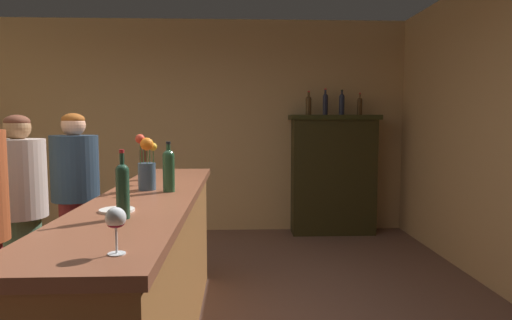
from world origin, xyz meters
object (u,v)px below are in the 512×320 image
Objects in this scene: wine_bottle_malbec at (144,161)px; cheese_plate at (117,210)px; wine_glass_mid at (116,220)px; display_bottle_center at (342,103)px; patron_by_cabinet at (76,195)px; wine_glass_rear at (121,175)px; display_bottle_left at (309,104)px; wine_bottle_pinot at (169,169)px; display_bottle_midleft at (325,103)px; patron_near_entrance at (21,211)px; wine_bottle_riesling at (123,188)px; display_bottle_midright at (360,105)px; display_cabinet at (333,172)px; wine_glass_front at (143,171)px; bar_counter at (150,276)px; flower_arrangement at (147,165)px.

cheese_plate is at bearing -84.57° from wine_bottle_malbec.
wine_glass_mid is (0.30, -1.86, -0.03)m from wine_bottle_malbec.
patron_by_cabinet is (-2.75, -1.80, -0.86)m from display_bottle_center.
display_bottle_left reaches higher than wine_glass_rear.
display_bottle_midleft reaches higher than wine_bottle_pinot.
patron_by_cabinet reaches higher than wine_glass_mid.
wine_bottle_pinot is 2.02× the size of wine_glass_rear.
wine_bottle_malbec is at bearing 17.58° from patron_near_entrance.
display_bottle_center is (2.05, 2.95, 0.55)m from wine_glass_rear.
cheese_plate is 4.02m from display_bottle_center.
wine_bottle_riesling is 4.22m from display_bottle_midright.
display_cabinet is 0.92m from display_bottle_midright.
display_bottle_left is at bearing 64.98° from wine_bottle_pinot.
wine_bottle_malbec is 0.27m from wine_glass_front.
patron_by_cabinet reaches higher than wine_bottle_riesling.
flower_arrangement is (-0.04, 0.17, 0.68)m from bar_counter.
wine_glass_rear is at bearing -90.18° from wine_bottle_malbec.
bar_counter is 9.29× the size of display_bottle_left.
patron_by_cabinet is at bearing 134.20° from wine_glass_front.
display_bottle_center reaches higher than wine_bottle_riesling.
wine_bottle_riesling is at bearing -85.78° from flower_arrangement.
wine_glass_front is 0.45× the size of display_bottle_midright.
wine_glass_mid is at bearing -107.47° from display_bottle_left.
wine_bottle_riesling is at bearing -114.40° from display_bottle_midleft.
wine_glass_mid is at bearing -88.77° from wine_bottle_pinot.
flower_arrangement is 1.19× the size of display_bottle_left.
display_bottle_midleft is (1.53, 4.17, 0.55)m from wine_glass_mid.
wine_glass_mid reaches higher than cheese_plate.
wine_bottle_pinot is 0.63m from cheese_plate.
wine_bottle_riesling is 1.11× the size of display_bottle_midright.
bar_counter is at bearing -8.24° from wine_glass_rear.
wine_glass_front is (-0.12, 0.41, 0.61)m from bar_counter.
bar_counter is 17.64× the size of wine_glass_mid.
wine_glass_rear is at bearing 105.21° from wine_bottle_riesling.
patron_near_entrance is at bearing -135.76° from display_bottle_left.
display_bottle_left is 1.07× the size of display_bottle_midright.
display_cabinet is at bearing 49.84° from wine_bottle_malbec.
patron_by_cabinet is at bearing 126.43° from bar_counter.
flower_arrangement is 2.10× the size of cheese_plate.
display_cabinet reaches higher than cheese_plate.
cheese_plate is 0.53× the size of display_bottle_center.
wine_bottle_malbec is 0.64m from wine_glass_rear.
wine_bottle_pinot is 3.31m from display_bottle_midleft.
display_bottle_midright is (0.66, 0.00, -0.01)m from display_bottle_left.
cheese_plate is at bearing 105.15° from wine_glass_mid.
flower_arrangement is at bearing 19.62° from patron_by_cabinet.
wine_bottle_malbec is 2.99m from display_bottle_midleft.
display_bottle_midright is 4.06m from patron_near_entrance.
display_bottle_midright is (0.33, 0.00, 0.86)m from display_cabinet.
display_bottle_center is at bearing 58.36° from wine_bottle_pinot.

